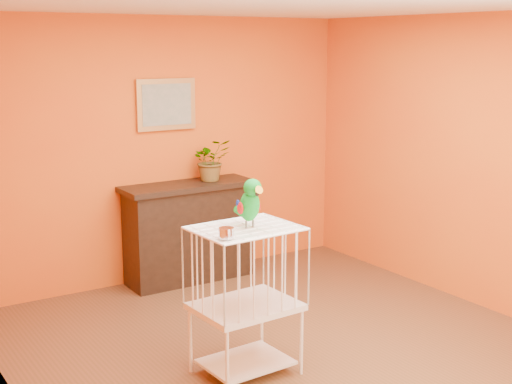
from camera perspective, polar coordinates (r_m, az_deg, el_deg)
ground at (r=5.61m, az=3.40°, el=-12.80°), size 4.50×4.50×0.00m
room_shell at (r=5.15m, az=3.62°, el=3.42°), size 4.50×4.50×4.50m
console_cabinet at (r=7.12m, az=-5.40°, el=-3.20°), size 1.33×0.48×0.99m
potted_plant at (r=7.12m, az=-3.64°, el=2.21°), size 0.43×0.46×0.33m
framed_picture at (r=7.03m, az=-7.19°, el=6.96°), size 0.62×0.04×0.50m
birdcage at (r=5.09m, az=-0.84°, el=-8.56°), size 0.73×0.57×1.08m
feed_cup at (r=4.64m, az=-2.39°, el=-3.29°), size 0.10×0.10×0.07m
parrot at (r=4.90m, az=-0.50°, el=-0.82°), size 0.17×0.31×0.35m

